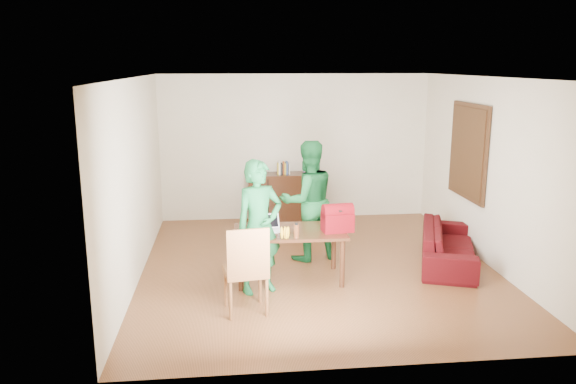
{
  "coord_description": "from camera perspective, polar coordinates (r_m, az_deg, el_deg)",
  "views": [
    {
      "loc": [
        -1.25,
        -7.57,
        2.89
      ],
      "look_at": [
        -0.45,
        -0.2,
        1.18
      ],
      "focal_mm": 35.0,
      "sensor_mm": 36.0,
      "label": 1
    }
  ],
  "objects": [
    {
      "name": "chair",
      "position": [
        6.72,
        -4.28,
        -9.58
      ],
      "size": [
        0.55,
        0.53,
        1.08
      ],
      "rotation": [
        0.0,
        0.0,
        0.14
      ],
      "color": "brown",
      "rests_on": "ground"
    },
    {
      "name": "bottle",
      "position": [
        7.21,
        0.86,
        -3.92
      ],
      "size": [
        0.07,
        0.07,
        0.2
      ],
      "primitive_type": "cylinder",
      "rotation": [
        0.0,
        0.0,
        -0.12
      ],
      "color": "#602E16",
      "rests_on": "table"
    },
    {
      "name": "person_near",
      "position": [
        7.12,
        -2.94,
        -3.57
      ],
      "size": [
        0.74,
        0.62,
        1.72
      ],
      "primitive_type": "imported",
      "rotation": [
        0.0,
        0.0,
        0.39
      ],
      "color": "#166432",
      "rests_on": "ground"
    },
    {
      "name": "laptop",
      "position": [
        7.49,
        -1.77,
        -3.7
      ],
      "size": [
        0.33,
        0.25,
        0.21
      ],
      "rotation": [
        0.0,
        0.0,
        0.16
      ],
      "color": "white",
      "rests_on": "table"
    },
    {
      "name": "person_far",
      "position": [
        8.32,
        2.03,
        -0.89
      ],
      "size": [
        1.03,
        0.89,
        1.8
      ],
      "primitive_type": "imported",
      "rotation": [
        0.0,
        0.0,
        3.42
      ],
      "color": "#135826",
      "rests_on": "ground"
    },
    {
      "name": "room",
      "position": [
        7.96,
        3.07,
        1.51
      ],
      "size": [
        5.2,
        5.7,
        2.9
      ],
      "color": "#452911",
      "rests_on": "ground"
    },
    {
      "name": "red_bag",
      "position": [
        7.49,
        5.06,
        -2.9
      ],
      "size": [
        0.43,
        0.28,
        0.3
      ],
      "primitive_type": "cube",
      "rotation": [
        0.0,
        0.0,
        0.12
      ],
      "color": "#67060F",
      "rests_on": "table"
    },
    {
      "name": "sofa",
      "position": [
        8.63,
        16.0,
        -5.17
      ],
      "size": [
        1.34,
        2.03,
        0.55
      ],
      "primitive_type": "imported",
      "rotation": [
        0.0,
        0.0,
        1.23
      ],
      "color": "#400908",
      "rests_on": "ground"
    },
    {
      "name": "bananas",
      "position": [
        7.19,
        -0.32,
        -4.52
      ],
      "size": [
        0.17,
        0.12,
        0.06
      ],
      "primitive_type": null,
      "rotation": [
        0.0,
        0.0,
        -0.13
      ],
      "color": "gold",
      "rests_on": "table"
    },
    {
      "name": "table",
      "position": [
        7.57,
        0.16,
        -4.52
      ],
      "size": [
        1.5,
        0.87,
        0.7
      ],
      "rotation": [
        0.0,
        0.0,
        -0.02
      ],
      "color": "black",
      "rests_on": "ground"
    }
  ]
}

